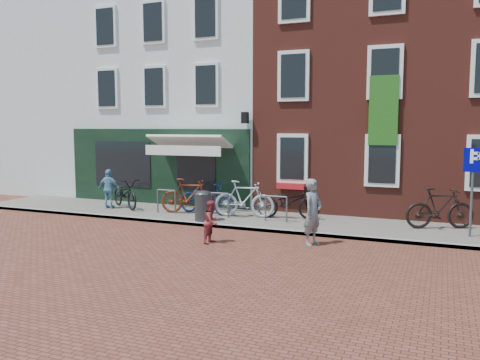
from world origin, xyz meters
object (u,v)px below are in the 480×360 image
at_px(bicycle_1, 189,196).
at_px(bicycle_4, 288,202).
at_px(parking_sign, 473,176).
at_px(bicycle_0, 125,193).
at_px(cafe_person, 109,189).
at_px(boy, 212,222).
at_px(bicycle_2, 206,198).
at_px(woman, 313,212).
at_px(bicycle_3, 244,199).
at_px(bicycle_5, 440,208).
at_px(litter_bin, 203,204).

distance_m(bicycle_1, bicycle_4, 3.47).
bearing_deg(parking_sign, bicycle_0, 178.05).
bearing_deg(bicycle_0, bicycle_1, -59.07).
bearing_deg(cafe_person, boy, 141.97).
height_order(parking_sign, bicycle_1, parking_sign).
bearing_deg(parking_sign, bicycle_1, 178.10).
bearing_deg(cafe_person, bicycle_2, 175.74).
distance_m(woman, bicycle_4, 3.22).
height_order(boy, bicycle_1, bicycle_1).
height_order(cafe_person, bicycle_0, cafe_person).
bearing_deg(bicycle_3, bicycle_1, 82.95).
height_order(boy, bicycle_5, bicycle_5).
bearing_deg(boy, bicycle_4, -9.84).
bearing_deg(bicycle_4, bicycle_0, 84.93).
xyz_separation_m(parking_sign, cafe_person, (-12.03, 0.08, -0.94)).
bearing_deg(parking_sign, bicycle_5, 133.84).
distance_m(parking_sign, bicycle_3, 6.88).
distance_m(cafe_person, bicycle_1, 3.21).
height_order(litter_bin, boy, boy).
xyz_separation_m(litter_bin, woman, (3.93, -1.45, 0.24)).
height_order(parking_sign, bicycle_3, parking_sign).
distance_m(boy, bicycle_3, 3.36).
height_order(woman, boy, woman).
bearing_deg(parking_sign, bicycle_2, 176.97).
bearing_deg(bicycle_3, litter_bin, 128.41).
bearing_deg(boy, bicycle_3, 12.60).
bearing_deg(bicycle_1, bicycle_2, -89.20).
height_order(boy, bicycle_0, bicycle_0).
distance_m(cafe_person, bicycle_4, 6.68).
bearing_deg(bicycle_0, parking_sign, -58.91).
bearing_deg(bicycle_4, bicycle_2, 87.05).
distance_m(bicycle_2, bicycle_5, 7.49).
bearing_deg(bicycle_5, bicycle_0, 69.17).
relative_size(cafe_person, bicycle_4, 0.70).
xyz_separation_m(boy, bicycle_5, (5.59, 3.79, 0.13)).
bearing_deg(cafe_person, litter_bin, 159.87).
distance_m(litter_bin, bicycle_0, 3.94).
height_order(bicycle_0, bicycle_4, same).
height_order(cafe_person, bicycle_3, cafe_person).
height_order(litter_bin, bicycle_3, bicycle_3).
bearing_deg(woman, bicycle_1, 82.31).
bearing_deg(bicycle_5, litter_bin, 79.21).
bearing_deg(bicycle_3, bicycle_0, 80.64).
distance_m(bicycle_2, bicycle_3, 1.47).
xyz_separation_m(bicycle_0, bicycle_1, (2.73, -0.10, 0.06)).
distance_m(boy, bicycle_4, 3.78).
xyz_separation_m(parking_sign, woman, (-3.85, -2.15, -0.89)).
xyz_separation_m(parking_sign, bicycle_0, (-11.56, 0.39, -1.12)).
bearing_deg(parking_sign, litter_bin, -174.83).
bearing_deg(bicycle_3, bicycle_5, -94.61).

